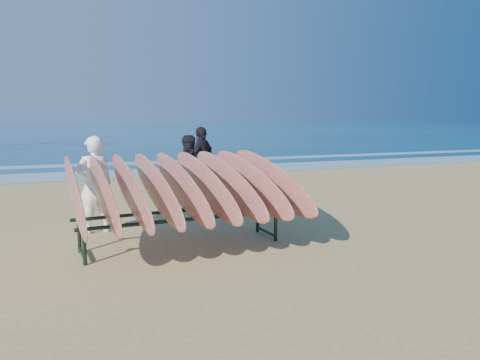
{
  "coord_description": "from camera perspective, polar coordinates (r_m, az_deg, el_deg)",
  "views": [
    {
      "loc": [
        -2.78,
        -6.44,
        2.04
      ],
      "look_at": [
        0.0,
        0.8,
        0.95
      ],
      "focal_mm": 35.0,
      "sensor_mm": 36.0,
      "label": 1
    }
  ],
  "objects": [
    {
      "name": "foam_near",
      "position": [
        16.79,
        -11.33,
        0.88
      ],
      "size": [
        160.0,
        160.0,
        0.0
      ],
      "primitive_type": "plane",
      "color": "white",
      "rests_on": "ground"
    },
    {
      "name": "ocean",
      "position": [
        61.53,
        -18.51,
        5.67
      ],
      "size": [
        160.0,
        160.0,
        0.0
      ],
      "primitive_type": "plane",
      "color": "navy",
      "rests_on": "ground"
    },
    {
      "name": "person_dark_a",
      "position": [
        10.06,
        -6.0,
        0.89
      ],
      "size": [
        0.79,
        0.61,
        1.6
      ],
      "primitive_type": "imported",
      "rotation": [
        0.0,
        0.0,
        0.01
      ],
      "color": "black",
      "rests_on": "ground"
    },
    {
      "name": "foam_far",
      "position": [
        20.23,
        -13.02,
        2.01
      ],
      "size": [
        160.0,
        160.0,
        0.0
      ],
      "primitive_type": "plane",
      "color": "white",
      "rests_on": "ground"
    },
    {
      "name": "person_white",
      "position": [
        8.4,
        -17.31,
        -0.56
      ],
      "size": [
        0.68,
        0.51,
        1.68
      ],
      "primitive_type": "imported",
      "rotation": [
        0.0,
        0.0,
        3.33
      ],
      "color": "white",
      "rests_on": "ground"
    },
    {
      "name": "person_dark_b",
      "position": [
        12.01,
        -4.64,
        2.37
      ],
      "size": [
        1.05,
        0.98,
        1.74
      ],
      "primitive_type": "imported",
      "rotation": [
        0.0,
        0.0,
        3.85
      ],
      "color": "black",
      "rests_on": "ground"
    },
    {
      "name": "ground",
      "position": [
        7.3,
        2.27,
        -8.22
      ],
      "size": [
        120.0,
        120.0,
        0.0
      ],
      "primitive_type": "plane",
      "color": "tan",
      "rests_on": "ground"
    },
    {
      "name": "surfboard_rack",
      "position": [
        7.2,
        -7.21,
        -0.79
      ],
      "size": [
        3.36,
        3.19,
        1.57
      ],
      "rotation": [
        0.0,
        0.0,
        0.06
      ],
      "color": "black",
      "rests_on": "ground"
    }
  ]
}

